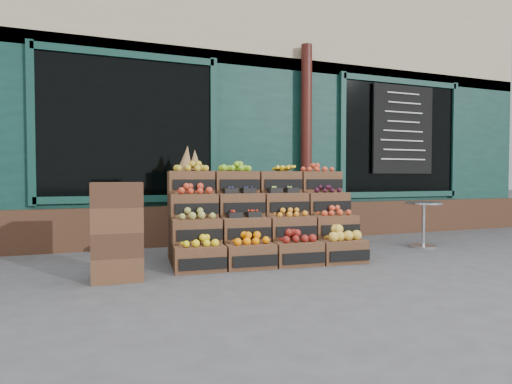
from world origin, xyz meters
name	(u,v)px	position (x,y,z in m)	size (l,w,h in m)	color
ground	(295,270)	(0.00, 0.00, 0.00)	(60.00, 60.00, 0.00)	#474749
shop_facade	(194,115)	(0.00, 5.11, 2.40)	(12.00, 6.24, 4.80)	#0F342D
crate_display	(261,224)	(-0.10, 0.76, 0.44)	(2.38, 1.31, 1.43)	brown
spare_crates	(117,232)	(-1.87, 0.21, 0.49)	(0.51, 0.36, 0.98)	brown
bistro_table	(423,219)	(2.47, 0.75, 0.41)	(0.53, 0.53, 0.67)	silver
shopkeeper	(155,180)	(-1.14, 2.93, 0.99)	(0.73, 0.48, 1.99)	#1F6C39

